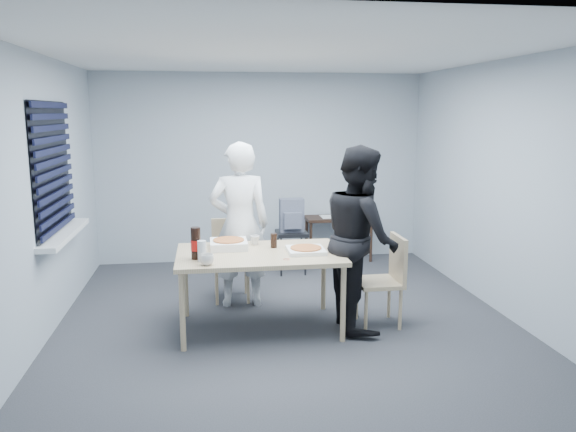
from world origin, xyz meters
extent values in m
plane|color=#2D2E32|center=(0.00, 0.00, 0.00)|extent=(5.00, 5.00, 0.00)
plane|color=white|center=(0.00, 0.00, 2.60)|extent=(5.00, 5.00, 0.00)
plane|color=#A3ADB6|center=(0.00, 2.50, 1.30)|extent=(4.50, 0.00, 4.50)
plane|color=#A3ADB6|center=(0.00, -2.50, 1.30)|extent=(4.50, 0.00, 4.50)
plane|color=#A3ADB6|center=(-2.25, 0.00, 1.30)|extent=(0.00, 5.00, 5.00)
plane|color=#A3ADB6|center=(2.25, 0.00, 1.30)|extent=(0.00, 5.00, 5.00)
plane|color=black|center=(-2.23, 0.40, 1.55)|extent=(0.00, 1.30, 1.30)
cube|color=black|center=(-2.21, 0.40, 1.55)|extent=(0.04, 1.30, 1.25)
cube|color=silver|center=(-2.16, 0.40, 0.89)|extent=(0.18, 1.42, 0.05)
cube|color=tan|center=(-0.28, -0.11, 0.74)|extent=(1.56, 0.99, 0.04)
cylinder|color=tan|center=(-1.00, -0.54, 0.36)|extent=(0.05, 0.05, 0.72)
cylinder|color=tan|center=(-1.00, 0.32, 0.36)|extent=(0.05, 0.05, 0.72)
cylinder|color=tan|center=(0.44, -0.54, 0.36)|extent=(0.05, 0.05, 0.72)
cylinder|color=tan|center=(0.44, 0.32, 0.36)|extent=(0.05, 0.05, 0.72)
cube|color=tan|center=(-0.51, 0.79, 0.43)|extent=(0.42, 0.42, 0.04)
cube|color=tan|center=(-0.51, 0.98, 0.67)|extent=(0.42, 0.04, 0.44)
cylinder|color=tan|center=(-0.68, 0.62, 0.21)|extent=(0.03, 0.03, 0.41)
cylinder|color=tan|center=(-0.68, 0.96, 0.21)|extent=(0.03, 0.03, 0.41)
cylinder|color=tan|center=(-0.34, 0.62, 0.21)|extent=(0.03, 0.03, 0.41)
cylinder|color=tan|center=(-0.34, 0.96, 0.21)|extent=(0.03, 0.03, 0.41)
cube|color=tan|center=(0.88, -0.18, 0.43)|extent=(0.42, 0.42, 0.04)
cube|color=tan|center=(1.07, -0.18, 0.67)|extent=(0.04, 0.42, 0.44)
cylinder|color=tan|center=(0.71, -0.35, 0.21)|extent=(0.03, 0.03, 0.41)
cylinder|color=tan|center=(0.71, -0.01, 0.21)|extent=(0.03, 0.03, 0.41)
cylinder|color=tan|center=(1.05, -0.35, 0.21)|extent=(0.03, 0.03, 0.41)
cylinder|color=tan|center=(1.05, -0.01, 0.21)|extent=(0.03, 0.03, 0.41)
imported|color=white|center=(-0.42, 0.61, 0.89)|extent=(0.65, 0.42, 1.77)
imported|color=black|center=(0.69, -0.17, 0.89)|extent=(0.47, 0.86, 1.77)
cube|color=#311C15|center=(1.06, 2.28, 0.60)|extent=(0.93, 0.42, 0.04)
cylinder|color=#311C15|center=(0.64, 2.11, 0.29)|extent=(0.04, 0.04, 0.58)
cylinder|color=#311C15|center=(0.64, 2.45, 0.29)|extent=(0.04, 0.04, 0.58)
cylinder|color=#311C15|center=(1.49, 2.11, 0.29)|extent=(0.04, 0.04, 0.58)
cylinder|color=#311C15|center=(1.49, 2.45, 0.29)|extent=(0.04, 0.04, 0.58)
cube|color=black|center=(0.31, 1.75, 0.52)|extent=(0.39, 0.39, 0.04)
cylinder|color=black|center=(0.16, 1.59, 0.25)|extent=(0.04, 0.04, 0.50)
cylinder|color=black|center=(0.16, 1.91, 0.25)|extent=(0.04, 0.04, 0.50)
cylinder|color=black|center=(0.47, 1.59, 0.25)|extent=(0.04, 0.04, 0.50)
cylinder|color=black|center=(0.47, 1.91, 0.25)|extent=(0.04, 0.04, 0.50)
cube|color=slate|center=(0.31, 1.75, 0.76)|extent=(0.31, 0.16, 0.43)
cube|color=slate|center=(0.31, 1.64, 0.71)|extent=(0.23, 0.06, 0.21)
cube|color=white|center=(-0.56, 0.10, 0.78)|extent=(0.36, 0.36, 0.04)
cube|color=white|center=(-0.56, 0.10, 0.81)|extent=(0.36, 0.36, 0.04)
cylinder|color=#CC7F38|center=(-0.56, 0.10, 0.84)|extent=(0.30, 0.30, 0.01)
cube|color=white|center=(0.16, -0.17, 0.78)|extent=(0.35, 0.35, 0.04)
cylinder|color=#CC7F38|center=(0.16, -0.17, 0.80)|extent=(0.30, 0.30, 0.01)
imported|color=silver|center=(-0.78, -0.49, 0.81)|extent=(0.17, 0.17, 0.10)
imported|color=silver|center=(-0.30, 0.21, 0.80)|extent=(0.10, 0.10, 0.09)
cylinder|color=black|center=(-0.12, 0.06, 0.83)|extent=(0.08, 0.08, 0.14)
cylinder|color=black|center=(-0.87, -0.26, 0.90)|extent=(0.09, 0.09, 0.29)
cylinder|color=red|center=(-0.87, -0.26, 0.88)|extent=(0.09, 0.09, 0.10)
cylinder|color=silver|center=(-0.82, -0.35, 0.85)|extent=(0.10, 0.10, 0.19)
torus|color=red|center=(-0.06, -0.40, 0.76)|extent=(0.07, 0.07, 0.00)
cube|color=white|center=(0.91, 2.29, 0.63)|extent=(0.24, 0.30, 0.00)
cube|color=black|center=(1.28, 2.31, 0.65)|extent=(0.15, 0.14, 0.05)
camera|label=1|loc=(-0.76, -5.27, 2.07)|focal=35.00mm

